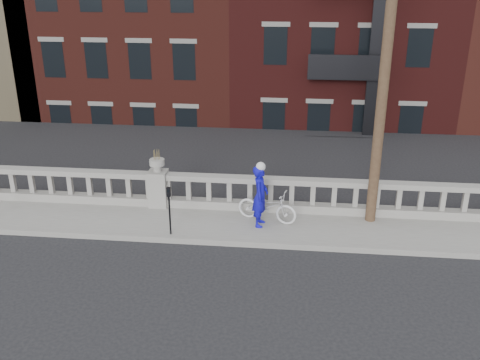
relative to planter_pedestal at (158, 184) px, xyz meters
name	(u,v)px	position (x,y,z in m)	size (l,w,h in m)	color
ground	(119,280)	(0.00, -3.95, -0.83)	(120.00, 120.00, 0.00)	black
sidewalk	(152,221)	(0.00, -0.95, -0.76)	(32.00, 2.20, 0.15)	gray
balustrade	(159,190)	(0.00, 0.00, -0.19)	(28.00, 0.34, 1.03)	gray
planter_pedestal	(158,184)	(0.00, 0.00, 0.00)	(0.55, 0.55, 1.76)	gray
lower_level	(243,41)	(0.56, 19.09, 1.80)	(80.00, 44.00, 20.80)	#605E59
utility_pole	(388,36)	(6.20, -0.35, 4.41)	(1.60, 0.28, 10.00)	#422D1E
parking_meter_c	(169,205)	(0.76, -1.80, 0.17)	(0.10, 0.09, 1.36)	black
bicycle	(267,206)	(3.29, -0.70, -0.23)	(0.60, 1.72, 0.90)	silver
cyclist	(260,196)	(3.11, -0.98, 0.19)	(0.64, 0.42, 1.74)	#0F0BB2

